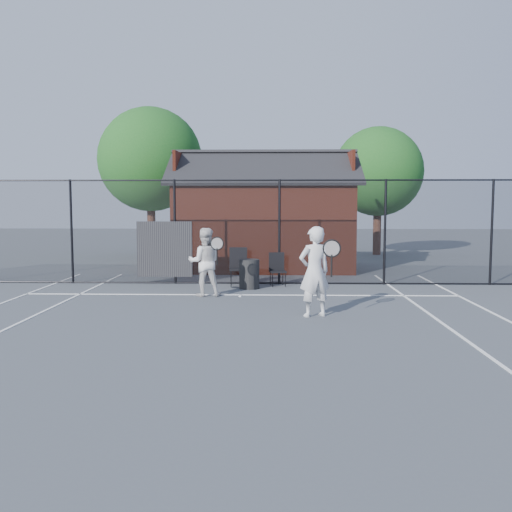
{
  "coord_description": "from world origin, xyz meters",
  "views": [
    {
      "loc": [
        0.82,
        -11.27,
        2.33
      ],
      "look_at": [
        0.43,
        1.89,
        1.1
      ],
      "focal_mm": 40.0,
      "sensor_mm": 36.0,
      "label": 1
    }
  ],
  "objects_px": {
    "clubhouse": "(264,223)",
    "player_back": "(205,262)",
    "chair_right": "(238,267)",
    "waste_bin": "(249,274)",
    "player_front": "(315,271)",
    "chair_left": "(278,270)"
  },
  "relations": [
    {
      "from": "clubhouse",
      "to": "waste_bin",
      "type": "relative_size",
      "value": 8.14
    },
    {
      "from": "chair_right",
      "to": "waste_bin",
      "type": "bearing_deg",
      "value": -61.01
    },
    {
      "from": "clubhouse",
      "to": "chair_right",
      "type": "xyz_separation_m",
      "value": [
        -0.65,
        -4.4,
        -1.08
      ]
    },
    {
      "from": "player_front",
      "to": "player_back",
      "type": "bearing_deg",
      "value": 135.28
    },
    {
      "from": "player_front",
      "to": "waste_bin",
      "type": "bearing_deg",
      "value": 111.64
    },
    {
      "from": "player_front",
      "to": "chair_left",
      "type": "height_order",
      "value": "player_front"
    },
    {
      "from": "chair_right",
      "to": "chair_left",
      "type": "bearing_deg",
      "value": -4.16
    },
    {
      "from": "chair_left",
      "to": "waste_bin",
      "type": "bearing_deg",
      "value": -157.73
    },
    {
      "from": "clubhouse",
      "to": "player_back",
      "type": "bearing_deg",
      "value": -102.73
    },
    {
      "from": "clubhouse",
      "to": "player_front",
      "type": "relative_size",
      "value": 3.5
    },
    {
      "from": "player_back",
      "to": "waste_bin",
      "type": "height_order",
      "value": "player_back"
    },
    {
      "from": "clubhouse",
      "to": "chair_right",
      "type": "distance_m",
      "value": 4.58
    },
    {
      "from": "clubhouse",
      "to": "player_front",
      "type": "xyz_separation_m",
      "value": [
        1.17,
        -8.67,
        -0.68
      ]
    },
    {
      "from": "player_back",
      "to": "chair_right",
      "type": "height_order",
      "value": "player_back"
    },
    {
      "from": "player_back",
      "to": "chair_right",
      "type": "xyz_separation_m",
      "value": [
        0.74,
        1.74,
        -0.33
      ]
    },
    {
      "from": "player_front",
      "to": "player_back",
      "type": "height_order",
      "value": "player_front"
    },
    {
      "from": "player_back",
      "to": "waste_bin",
      "type": "relative_size",
      "value": 2.14
    },
    {
      "from": "player_front",
      "to": "player_back",
      "type": "relative_size",
      "value": 1.09
    },
    {
      "from": "chair_right",
      "to": "waste_bin",
      "type": "height_order",
      "value": "chair_right"
    },
    {
      "from": "player_front",
      "to": "player_back",
      "type": "xyz_separation_m",
      "value": [
        -2.56,
        2.53,
        -0.08
      ]
    },
    {
      "from": "player_front",
      "to": "chair_right",
      "type": "xyz_separation_m",
      "value": [
        -1.82,
        4.27,
        -0.41
      ]
    },
    {
      "from": "chair_left",
      "to": "chair_right",
      "type": "bearing_deg",
      "value": 169.55
    }
  ]
}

